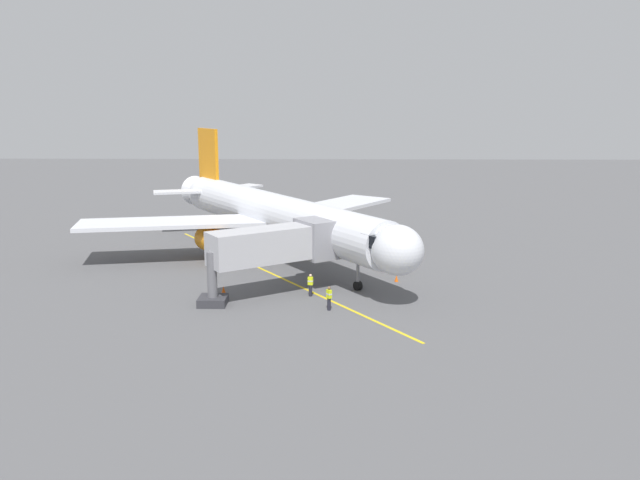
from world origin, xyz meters
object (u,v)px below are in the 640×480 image
Objects in this scene: airplane at (273,214)px; tug_near_nose at (393,241)px; ground_crew_wing_walker at (393,264)px; ground_crew_loader at (329,298)px; safety_cone_nose_left at (396,278)px; ground_crew_marshaller at (310,285)px; safety_cone_wing_port at (382,269)px; safety_cone_nose_right at (224,290)px; jet_bridge at (281,245)px.

airplane is 12.69m from tug_near_nose.
ground_crew_wing_walker and ground_crew_loader have the same top height.
safety_cone_nose_left is (-5.44, -7.59, -0.61)m from ground_crew_loader.
tug_near_nose reaches higher than safety_cone_nose_left.
airplane is at bearing -71.98° from ground_crew_loader.
ground_crew_wing_walker is at bearing 148.59° from airplane.
ground_crew_marshaller is 8.07m from safety_cone_nose_left.
safety_cone_nose_left is 3.28m from safety_cone_wing_port.
safety_cone_nose_right is at bearing -5.67° from ground_crew_marshaller.
ground_crew_loader is 0.63× the size of tug_near_nose.
ground_crew_loader is at bearing 54.34° from safety_cone_nose_left.
ground_crew_wing_walker is 3.11× the size of safety_cone_nose_left.
jet_bridge reaches higher than ground_crew_wing_walker.
ground_crew_wing_walker reaches higher than tug_near_nose.
airplane is 12.50m from jet_bridge.
airplane is 64.66× the size of safety_cone_wing_port.
ground_crew_marshaller is at bearing 51.29° from safety_cone_wing_port.
airplane is 20.80× the size of ground_crew_wing_walker.
safety_cone_nose_right is (6.68, -0.66, -0.61)m from ground_crew_marshaller.
jet_bridge is 11.01m from safety_cone_wing_port.
ground_crew_loader reaches higher than safety_cone_nose_right.
airplane is 17.68m from ground_crew_loader.
ground_crew_loader is (-1.41, 3.37, 0.00)m from ground_crew_marshaller.
safety_cone_nose_right is at bearing 14.72° from safety_cone_nose_left.
jet_bridge is at bearing -178.14° from safety_cone_nose_right.
ground_crew_wing_walker is 2.46m from safety_cone_nose_left.
airplane reaches higher than ground_crew_marshaller.
tug_near_nose is at bearing -131.58° from safety_cone_nose_right.
ground_crew_loader is 9.36m from safety_cone_nose_left.
safety_cone_nose_right is (8.09, -4.03, -0.61)m from ground_crew_loader.
safety_cone_nose_left is 1.00× the size of safety_cone_wing_port.
ground_crew_marshaller reaches higher than safety_cone_nose_right.
safety_cone_nose_left is (-10.83, 8.96, -3.73)m from airplane.
jet_bridge is 19.21× the size of safety_cone_nose_right.
safety_cone_nose_right is 14.24m from safety_cone_wing_port.
ground_crew_loader is 11.63m from safety_cone_wing_port.
jet_bridge reaches higher than tug_near_nose.
ground_crew_marshaller reaches higher than safety_cone_nose_left.
ground_crew_loader is (-3.66, 4.17, -2.88)m from jet_bridge.
tug_near_nose is at bearing -162.43° from airplane.
safety_cone_nose_right is at bearing -26.49° from ground_crew_loader.
safety_cone_nose_left is 13.99m from safety_cone_nose_right.
jet_bridge is 3.88× the size of tug_near_nose.
safety_cone_nose_left is (-9.10, -3.41, -3.49)m from jet_bridge.
tug_near_nose is at bearing -107.28° from ground_crew_loader.
ground_crew_marshaller is 1.00× the size of ground_crew_loader.
ground_crew_marshaller is (-3.97, 13.18, -3.12)m from airplane.
safety_cone_nose_right is (13.53, 3.56, 0.00)m from safety_cone_nose_left.
safety_cone_wing_port is (1.82, 9.53, -0.43)m from tug_near_nose.
ground_crew_marshaller is 3.11× the size of safety_cone_nose_right.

